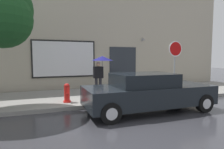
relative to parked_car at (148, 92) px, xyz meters
name	(u,v)px	position (x,y,z in m)	size (l,w,h in m)	color
ground_plane	(115,115)	(-1.25, 0.00, -0.68)	(60.00, 60.00, 0.00)	#333338
sidewalk	(93,96)	(-1.25, 3.00, -0.61)	(20.00, 4.00, 0.15)	gray
building_facade	(82,31)	(-1.25, 5.50, 2.79)	(20.00, 0.67, 7.00)	#B2A893
parked_car	(148,92)	(0.00, 0.00, 0.00)	(4.62, 1.88, 1.37)	black
fire_hydrant	(67,93)	(-2.62, 1.77, -0.16)	(0.30, 0.44, 0.76)	red
pedestrian_with_umbrella	(101,63)	(-0.83, 2.97, 0.97)	(1.06, 1.06, 1.85)	black
stop_sign	(175,57)	(2.63, 1.87, 1.29)	(0.76, 0.10, 2.59)	gray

